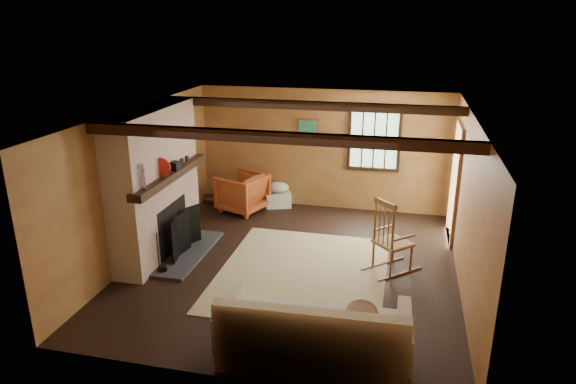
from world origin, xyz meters
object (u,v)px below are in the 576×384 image
(fireplace, at_px, (157,189))
(sofa, at_px, (314,338))
(rocking_chair, at_px, (391,241))
(armchair, at_px, (242,193))
(laundry_basket, at_px, (278,199))

(fireplace, relative_size, sofa, 1.12)
(rocking_chair, bearing_deg, sofa, 119.66)
(fireplace, height_order, rocking_chair, fireplace)
(fireplace, height_order, armchair, fireplace)
(armchair, bearing_deg, laundry_basket, 142.99)
(sofa, bearing_deg, laundry_basket, 106.56)
(rocking_chair, bearing_deg, armchair, 13.44)
(laundry_basket, bearing_deg, fireplace, -117.96)
(rocking_chair, xyz_separation_m, laundry_basket, (-2.36, 2.37, -0.35))
(fireplace, distance_m, sofa, 3.81)
(rocking_chair, height_order, laundry_basket, rocking_chair)
(fireplace, xyz_separation_m, sofa, (2.98, -2.24, -0.80))
(sofa, distance_m, laundry_basket, 5.06)
(rocking_chair, xyz_separation_m, armchair, (-3.00, 1.95, -0.11))
(fireplace, bearing_deg, rocking_chair, 2.84)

